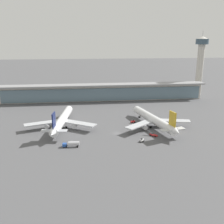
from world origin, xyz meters
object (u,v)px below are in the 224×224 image
(airliner_left_stand, at_px, (62,120))
(service_truck_near_nose_blue, at_px, (72,144))
(service_truck_under_wing_white, at_px, (142,140))
(service_truck_by_tail_red, at_px, (153,135))
(control_tower, at_px, (200,61))
(airliner_centre_stand, at_px, (154,120))
(service_truck_mid_apron_red, at_px, (133,122))

(airliner_left_stand, distance_m, service_truck_near_nose_blue, 32.16)
(service_truck_under_wing_white, bearing_deg, airliner_left_stand, 147.02)
(service_truck_by_tail_red, height_order, control_tower, control_tower)
(service_truck_near_nose_blue, distance_m, service_truck_by_tail_red, 46.98)
(airliner_left_stand, xyz_separation_m, service_truck_by_tail_red, (52.80, -21.42, -4.07))
(airliner_centre_stand, height_order, control_tower, control_tower)
(service_truck_by_tail_red, relative_size, control_tower, 0.10)
(airliner_left_stand, xyz_separation_m, service_truck_mid_apron_red, (45.99, 3.78, -4.00))
(airliner_left_stand, relative_size, service_truck_near_nose_blue, 6.66)
(service_truck_near_nose_blue, xyz_separation_m, control_tower, (121.07, 115.81, 31.86))
(airliner_centre_stand, xyz_separation_m, service_truck_near_nose_blue, (-50.50, -25.33, -3.17))
(airliner_centre_stand, xyz_separation_m, service_truck_mid_apron_red, (-11.39, 9.71, -4.00))
(airliner_centre_stand, relative_size, service_truck_mid_apron_red, 17.32)
(service_truck_under_wing_white, xyz_separation_m, control_tower, (83.59, 113.34, 32.69))
(airliner_left_stand, xyz_separation_m, airliner_centre_stand, (57.38, -5.92, 0.00))
(service_truck_near_nose_blue, distance_m, control_tower, 170.54)
(service_truck_by_tail_red, bearing_deg, service_truck_mid_apron_red, 105.14)
(control_tower, bearing_deg, airliner_centre_stand, -127.95)
(service_truck_under_wing_white, relative_size, control_tower, 0.05)
(airliner_left_stand, height_order, airliner_centre_stand, same)
(service_truck_near_nose_blue, height_order, service_truck_by_tail_red, service_truck_near_nose_blue)
(airliner_left_stand, height_order, service_truck_mid_apron_red, airliner_left_stand)
(airliner_left_stand, bearing_deg, airliner_centre_stand, -5.89)
(airliner_left_stand, relative_size, airliner_centre_stand, 1.01)
(service_truck_mid_apron_red, height_order, control_tower, control_tower)
(service_truck_mid_apron_red, bearing_deg, service_truck_under_wing_white, -92.87)
(service_truck_by_tail_red, bearing_deg, airliner_left_stand, 157.92)
(airliner_centre_stand, distance_m, service_truck_mid_apron_red, 15.49)
(airliner_centre_stand, bearing_deg, service_truck_near_nose_blue, -153.36)
(service_truck_mid_apron_red, bearing_deg, service_truck_near_nose_blue, -138.14)
(airliner_left_stand, bearing_deg, service_truck_mid_apron_red, 4.70)
(service_truck_under_wing_white, distance_m, service_truck_by_tail_red, 11.21)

